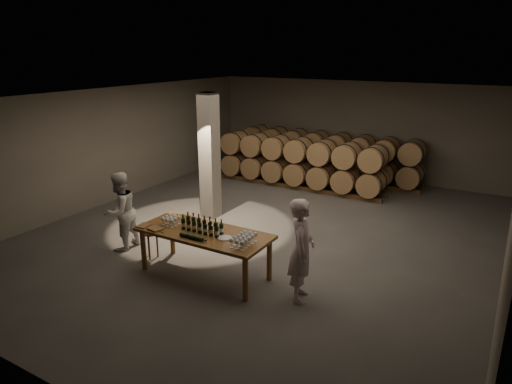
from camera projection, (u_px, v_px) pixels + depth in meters
The scene contains 15 objects.
room at pixel (210, 157), 11.50m from camera, with size 12.00×12.00×12.00m.
tasting_table at pixel (204, 237), 8.66m from camera, with size 2.60×1.10×0.90m.
barrel_stack_back at pixel (328, 154), 15.26m from camera, with size 6.26×0.95×1.57m.
barrel_stack_front at pixel (300, 161), 14.29m from camera, with size 5.48×0.95×1.57m.
bottle_cluster at pixel (202, 226), 8.58m from camera, with size 0.86×0.23×0.31m.
lying_bottles at pixel (192, 237), 8.28m from camera, with size 0.59×0.07×0.07m.
glass_cluster_left at pixel (171, 218), 8.93m from camera, with size 0.31×0.31×0.18m.
glass_cluster_right at pixel (244, 238), 8.02m from camera, with size 0.31×0.53×0.18m.
plate at pixel (225, 238), 8.32m from camera, with size 0.26×0.26×0.01m, color white.
notebook_near at pixel (156, 229), 8.71m from camera, with size 0.26×0.21×0.03m, color brown.
notebook_corner at pixel (144, 225), 8.89m from camera, with size 0.21×0.26×0.02m, color brown.
pen at pixel (161, 232), 8.59m from camera, with size 0.01×0.01×0.14m, color black.
stool at pixel (151, 237), 9.48m from camera, with size 0.35×0.35×0.58m.
person_man at pixel (301, 250), 7.77m from camera, with size 0.67×0.44×1.85m, color silver.
person_woman at pixel (120, 211), 9.81m from camera, with size 0.84×0.65×1.72m, color silver.
Camera 1 is at (4.90, -8.90, 4.21)m, focal length 32.00 mm.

